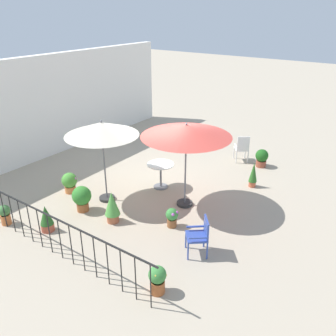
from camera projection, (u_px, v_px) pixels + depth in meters
The scene contains 17 objects.
ground_plane at pixel (161, 188), 10.88m from camera, with size 60.00×60.00×0.00m, color tan.
villa_facade at pixel (47, 107), 12.78m from camera, with size 11.79×0.30×3.56m, color white.
terrace_railing at pixel (54, 230), 7.70m from camera, with size 0.03×5.63×1.01m.
patio_umbrella_0 at pixel (186, 132), 9.12m from camera, with size 2.36×2.36×2.38m.
patio_umbrella_1 at pixel (102, 130), 9.41m from camera, with size 1.98×1.98×2.35m.
cafe_table_0 at pixel (161, 171), 10.75m from camera, with size 0.81×0.81×0.78m.
patio_chair_0 at pixel (242, 147), 12.54m from camera, with size 0.64×0.63×0.97m.
patio_chair_1 at pixel (200, 234), 7.84m from camera, with size 0.65×0.65×0.88m.
potted_plant_0 at pixel (172, 217), 8.91m from camera, with size 0.32×0.31×0.51m.
potted_plant_1 at pixel (46, 218), 8.71m from camera, with size 0.32×0.32×0.70m.
potted_plant_2 at pixel (253, 174), 10.83m from camera, with size 0.25×0.25×0.79m.
potted_plant_3 at pixel (5, 214), 9.00m from camera, with size 0.29×0.29×0.54m.
potted_plant_4 at pixel (262, 157), 12.24m from camera, with size 0.43×0.43×0.62m.
potted_plant_5 at pixel (70, 182), 10.54m from camera, with size 0.45×0.45×0.62m.
potted_plant_6 at pixel (112, 206), 9.03m from camera, with size 0.40×0.40×0.85m.
potted_plant_7 at pixel (82, 197), 9.55m from camera, with size 0.52×0.52×0.72m.
potted_plant_8 at pixel (157, 279), 6.82m from camera, with size 0.35×0.35×0.60m.
Camera 1 is at (-7.76, -5.74, 5.07)m, focal length 38.32 mm.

